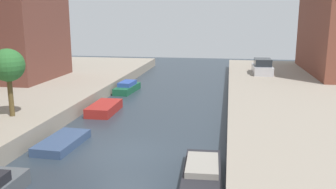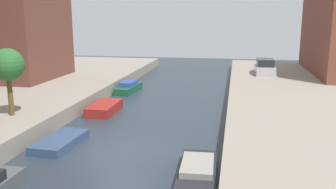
{
  "view_description": "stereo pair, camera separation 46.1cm",
  "coord_description": "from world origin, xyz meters",
  "views": [
    {
      "loc": [
        4.94,
        -16.6,
        6.76
      ],
      "look_at": [
        0.71,
        8.56,
        1.19
      ],
      "focal_mm": 38.86,
      "sensor_mm": 36.0,
      "label": 1
    },
    {
      "loc": [
        5.4,
        -16.52,
        6.76
      ],
      "look_at": [
        0.71,
        8.56,
        1.19
      ],
      "focal_mm": 38.86,
      "sensor_mm": 36.0,
      "label": 2
    }
  ],
  "objects": [
    {
      "name": "moored_boat_right_2",
      "position": [
        4.0,
        -2.3,
        0.32
      ],
      "size": [
        1.76,
        4.29,
        0.75
      ],
      "color": "#232328",
      "rests_on": "ground_plane"
    },
    {
      "name": "moored_boat_left_4",
      "position": [
        -3.65,
        7.24,
        0.32
      ],
      "size": [
        1.72,
        3.6,
        0.64
      ],
      "color": "maroon",
      "rests_on": "ground_plane"
    },
    {
      "name": "moored_boat_left_3",
      "position": [
        -3.57,
        0.38,
        0.22
      ],
      "size": [
        1.83,
        3.62,
        0.44
      ],
      "color": "#33476B",
      "rests_on": "ground_plane"
    },
    {
      "name": "parked_car",
      "position": [
        8.29,
        20.76,
        1.64
      ],
      "size": [
        1.88,
        4.1,
        1.54
      ],
      "color": "#B7B7BC",
      "rests_on": "quay_right"
    },
    {
      "name": "ground_plane",
      "position": [
        0.0,
        0.0,
        0.0
      ],
      "size": [
        84.0,
        84.0,
        0.0
      ],
      "primitive_type": "plane",
      "color": "#28333D"
    },
    {
      "name": "moored_boat_left_5",
      "position": [
        -4.01,
        14.45,
        0.4
      ],
      "size": [
        1.58,
        3.98,
        0.95
      ],
      "color": "#195638",
      "rests_on": "ground_plane"
    },
    {
      "name": "street_tree_3",
      "position": [
        -7.45,
        2.12,
        3.94
      ],
      "size": [
        1.89,
        1.89,
        3.94
      ],
      "color": "brown",
      "rests_on": "quay_left"
    }
  ]
}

